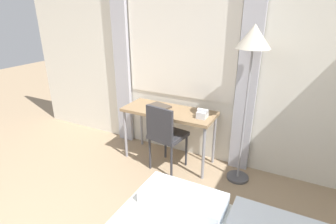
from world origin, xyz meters
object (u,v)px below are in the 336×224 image
telephone (202,114)px  book (160,106)px  desk_chair (165,133)px  standing_lamp (253,49)px  desk (169,115)px

telephone → book: size_ratio=0.45×
desk_chair → book: (-0.23, 0.29, 0.23)m
standing_lamp → telephone: (-0.49, -0.03, -0.79)m
telephone → book: telephone is taller
desk → book: book is taller
desk_chair → telephone: desk_chair is taller
desk → book: (-0.16, 0.05, 0.08)m
desk_chair → telephone: size_ratio=6.14×
desk → desk_chair: bearing=-74.2°
desk_chair → standing_lamp: bearing=23.1°
desk → telephone: telephone is taller
desk → book: 0.19m
standing_lamp → telephone: size_ratio=12.53×
telephone → desk: bearing=175.5°
desk → standing_lamp: (0.96, -0.00, 0.91)m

